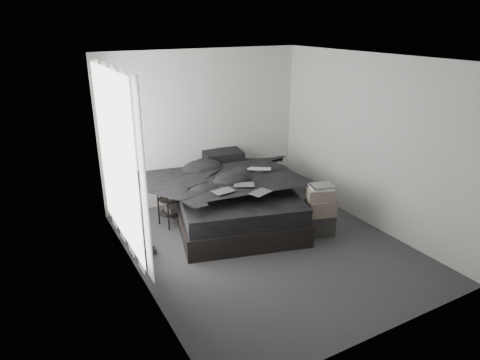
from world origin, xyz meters
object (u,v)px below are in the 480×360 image
bed (233,210)px  side_stand (171,205)px  box_lower (319,223)px  laptop (259,165)px

bed → side_stand: bearing=177.2°
bed → box_lower: 1.38m
laptop → box_lower: bearing=-31.6°
bed → box_lower: (0.90, -1.04, -0.00)m
side_stand → box_lower: side_stand is taller
laptop → box_lower: 1.30m
bed → box_lower: size_ratio=5.53×
side_stand → laptop: bearing=-14.6°
bed → laptop: size_ratio=6.24×
side_stand → box_lower: bearing=-36.0°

